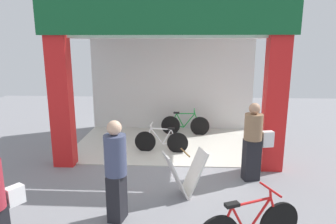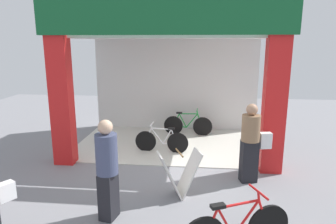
{
  "view_description": "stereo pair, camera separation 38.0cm",
  "coord_description": "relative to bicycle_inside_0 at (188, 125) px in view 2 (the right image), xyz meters",
  "views": [
    {
      "loc": [
        0.4,
        -6.86,
        2.93
      ],
      "look_at": [
        0.0,
        0.83,
        1.15
      ],
      "focal_mm": 32.84,
      "sensor_mm": 36.0,
      "label": 1
    },
    {
      "loc": [
        0.78,
        -6.83,
        2.93
      ],
      "look_at": [
        0.0,
        0.83,
        1.15
      ],
      "focal_mm": 32.84,
      "sensor_mm": 36.0,
      "label": 2
    }
  ],
  "objects": [
    {
      "name": "ground_plane",
      "position": [
        -0.45,
        -2.58,
        -0.34
      ],
      "size": [
        18.72,
        18.72,
        0.0
      ],
      "primitive_type": "plane",
      "color": "gray",
      "rests_on": "ground"
    },
    {
      "name": "shop_facade",
      "position": [
        -0.45,
        -0.97,
        1.75
      ],
      "size": [
        5.56,
        3.64,
        3.95
      ],
      "color": "beige",
      "rests_on": "ground"
    },
    {
      "name": "bicycle_inside_0",
      "position": [
        0.0,
        0.0,
        0.0
      ],
      "size": [
        1.53,
        0.42,
        0.84
      ],
      "color": "black",
      "rests_on": "ground"
    },
    {
      "name": "bicycle_inside_1",
      "position": [
        -0.63,
        -1.63,
        -0.02
      ],
      "size": [
        1.44,
        0.4,
        0.79
      ],
      "color": "black",
      "rests_on": "ground"
    },
    {
      "name": "sandwich_board_sign",
      "position": [
        -0.01,
        -3.96,
        0.11
      ],
      "size": [
        0.91,
        0.7,
        0.9
      ],
      "color": "silver",
      "rests_on": "ground"
    },
    {
      "name": "pedestrian_0",
      "position": [
        1.43,
        -3.18,
        0.55
      ],
      "size": [
        0.68,
        0.45,
        1.69
      ],
      "color": "black",
      "rests_on": "ground"
    },
    {
      "name": "pedestrian_3",
      "position": [
        -1.14,
        -4.85,
        0.56
      ],
      "size": [
        0.43,
        0.43,
        1.72
      ],
      "color": "black",
      "rests_on": "ground"
    }
  ]
}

